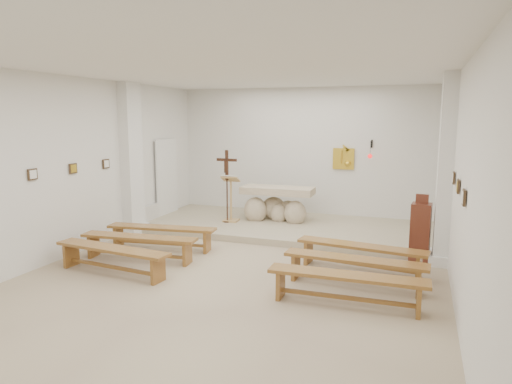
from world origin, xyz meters
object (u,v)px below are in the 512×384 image
at_px(altar, 277,206).
at_px(bench_left_third, 112,254).
at_px(bench_right_front, 361,251).
at_px(bench_right_third, 347,282).
at_px(bench_right_second, 355,265).
at_px(lectern, 231,198).
at_px(donation_pedestal, 420,233).
at_px(bench_left_front, 162,232).
at_px(crucifix_stand, 227,181).
at_px(bench_left_second, 139,242).

relative_size(altar, bench_left_third, 0.79).
distance_m(altar, bench_right_front, 3.71).
bearing_deg(bench_right_third, bench_right_front, 88.67).
bearing_deg(bench_right_second, bench_right_third, -86.91).
distance_m(bench_right_second, bench_right_third, 0.81).
height_order(lectern, bench_right_front, lectern).
bearing_deg(bench_left_third, donation_pedestal, 32.27).
xyz_separation_m(bench_left_front, bench_right_second, (4.06, -0.81, 0.00)).
height_order(crucifix_stand, bench_left_second, crucifix_stand).
bearing_deg(bench_right_front, bench_left_third, -150.78).
bearing_deg(bench_right_second, donation_pedestal, 63.05).
bearing_deg(bench_right_second, crucifix_stand, 142.68).
distance_m(bench_left_front, bench_left_second, 0.81).
bearing_deg(donation_pedestal, lectern, 167.77).
relative_size(bench_right_second, bench_left_third, 1.00).
height_order(bench_right_front, bench_right_second, same).
relative_size(crucifix_stand, bench_left_third, 0.77).
height_order(lectern, donation_pedestal, lectern).
bearing_deg(bench_right_second, lectern, 141.42).
relative_size(lectern, bench_right_third, 0.51).
xyz_separation_m(bench_left_second, bench_right_third, (4.06, -0.81, 0.00)).
bearing_deg(bench_left_front, donation_pedestal, 2.26).
xyz_separation_m(crucifix_stand, bench_right_second, (3.53, -3.01, -0.82)).
bearing_deg(bench_left_third, bench_right_third, 5.88).
bearing_deg(bench_left_front, bench_right_front, -7.61).
relative_size(bench_left_second, bench_right_second, 1.00).
height_order(bench_left_front, bench_left_third, same).
xyz_separation_m(crucifix_stand, bench_right_front, (3.53, -2.20, -0.82)).
xyz_separation_m(lectern, bench_left_second, (-0.59, -3.08, -0.37)).
height_order(crucifix_stand, bench_left_front, crucifix_stand).
bearing_deg(bench_right_second, bench_right_front, 93.09).
height_order(altar, bench_right_front, altar).
bearing_deg(donation_pedestal, bench_right_second, -114.81).
xyz_separation_m(bench_left_front, bench_left_second, (0.00, -0.81, 0.00)).
height_order(bench_left_front, bench_right_front, same).
bearing_deg(crucifix_stand, bench_right_third, -42.43).
bearing_deg(bench_left_third, crucifix_stand, 88.01).
distance_m(altar, crucifix_stand, 1.42).
distance_m(donation_pedestal, bench_right_second, 1.96).
xyz_separation_m(altar, bench_right_third, (2.44, -4.42, -0.14)).
bearing_deg(bench_right_third, bench_left_second, 167.36).
bearing_deg(crucifix_stand, bench_right_second, -35.61).
relative_size(donation_pedestal, bench_right_second, 0.57).
relative_size(bench_right_second, bench_right_third, 1.00).
bearing_deg(bench_left_second, crucifix_stand, 74.45).
height_order(bench_right_front, bench_left_second, same).
bearing_deg(bench_left_second, donation_pedestal, 12.93).
height_order(bench_right_second, bench_left_third, same).
distance_m(crucifix_stand, bench_left_front, 2.40).
distance_m(bench_left_second, bench_left_third, 0.81).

